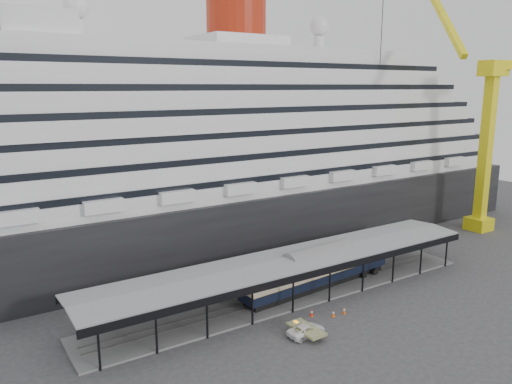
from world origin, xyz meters
The scene contains 9 objects.
ground centered at (0.00, 0.00, 0.00)m, with size 200.00×200.00×0.00m, color #333335.
cruise_ship centered at (0.05, 32.00, 18.35)m, with size 130.00×30.00×43.90m.
platform_canopy centered at (0.00, 5.00, 2.36)m, with size 56.00×9.18×5.30m.
crane_yellow centered at (47.06, 10.54, 19.96)m, with size 23.83×18.78×47.60m.
port_truck centered at (-5.11, -4.46, 0.62)m, with size 2.06×4.46×1.24m, color white.
pullman_carriage centered at (4.45, 5.00, 2.88)m, with size 24.51×5.07×23.89m.
traffic_cone_left centered at (-1.61, -1.10, 0.42)m, with size 0.52×0.52×0.84m.
traffic_cone_mid centered at (0.45, -2.61, 0.39)m, with size 0.47×0.47×0.79m.
traffic_cone_right centered at (2.09, -2.71, 0.41)m, with size 0.53×0.53×0.82m.
Camera 1 is at (-36.95, -43.49, 26.75)m, focal length 35.00 mm.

